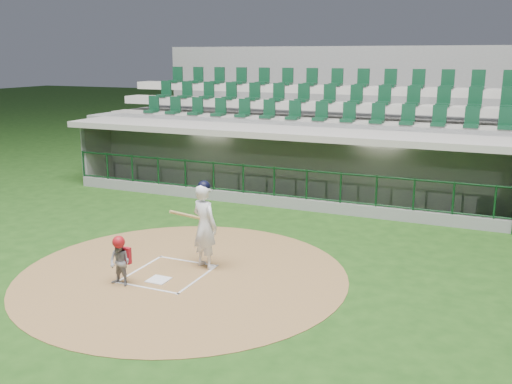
{
  "coord_description": "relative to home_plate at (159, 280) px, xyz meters",
  "views": [
    {
      "loc": [
        6.44,
        -10.29,
        4.69
      ],
      "look_at": [
        0.83,
        2.6,
        1.3
      ],
      "focal_mm": 40.0,
      "sensor_mm": 36.0,
      "label": 1
    }
  ],
  "objects": [
    {
      "name": "ground",
      "position": [
        0.0,
        0.7,
        -0.02
      ],
      "size": [
        120.0,
        120.0,
        0.0
      ],
      "primitive_type": "plane",
      "color": "#1B3F12",
      "rests_on": "ground"
    },
    {
      "name": "dirt_circle",
      "position": [
        0.3,
        0.5,
        -0.02
      ],
      "size": [
        7.2,
        7.2,
        0.01
      ],
      "primitive_type": "cylinder",
      "color": "brown",
      "rests_on": "ground"
    },
    {
      "name": "home_plate",
      "position": [
        0.0,
        0.0,
        0.0
      ],
      "size": [
        0.43,
        0.43,
        0.02
      ],
      "primitive_type": "cube",
      "color": "white",
      "rests_on": "dirt_circle"
    },
    {
      "name": "batter_box_chalk",
      "position": [
        0.0,
        0.4,
        -0.0
      ],
      "size": [
        1.55,
        1.8,
        0.01
      ],
      "color": "white",
      "rests_on": "ground"
    },
    {
      "name": "dugout_structure",
      "position": [
        0.19,
        8.55,
        0.93
      ],
      "size": [
        16.4,
        3.7,
        3.0
      ],
      "color": "slate",
      "rests_on": "ground"
    },
    {
      "name": "seating_deck",
      "position": [
        0.0,
        11.61,
        1.4
      ],
      "size": [
        17.0,
        6.72,
        5.15
      ],
      "color": "gray",
      "rests_on": "ground"
    },
    {
      "name": "batter",
      "position": [
        0.54,
        1.11,
        0.98
      ],
      "size": [
        0.95,
        0.98,
        2.0
      ],
      "color": "white",
      "rests_on": "dirt_circle"
    },
    {
      "name": "catcher",
      "position": [
        -0.58,
        -0.52,
        0.53
      ],
      "size": [
        0.51,
        0.41,
        1.07
      ],
      "color": "gray",
      "rests_on": "dirt_circle"
    }
  ]
}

